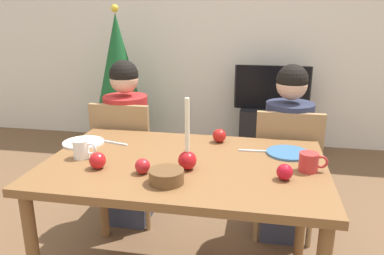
# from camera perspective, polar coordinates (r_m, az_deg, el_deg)

# --- Properties ---
(back_wall) EXTENTS (6.40, 0.10, 2.60)m
(back_wall) POSITION_cam_1_polar(r_m,az_deg,el_deg) (4.36, 6.12, 14.57)
(back_wall) COLOR silver
(back_wall) RESTS_ON ground
(dining_table) EXTENTS (1.40, 0.90, 0.75)m
(dining_table) POSITION_cam_1_polar(r_m,az_deg,el_deg) (1.95, -1.11, -7.41)
(dining_table) COLOR brown
(dining_table) RESTS_ON ground
(chair_left) EXTENTS (0.40, 0.40, 0.90)m
(chair_left) POSITION_cam_1_polar(r_m,az_deg,el_deg) (2.69, -9.83, -4.19)
(chair_left) COLOR #99754C
(chair_left) RESTS_ON ground
(chair_right) EXTENTS (0.40, 0.40, 0.90)m
(chair_right) POSITION_cam_1_polar(r_m,az_deg,el_deg) (2.54, 13.93, -5.78)
(chair_right) COLOR #99754C
(chair_right) RESTS_ON ground
(person_left_child) EXTENTS (0.30, 0.30, 1.17)m
(person_left_child) POSITION_cam_1_polar(r_m,az_deg,el_deg) (2.70, -9.65, -2.81)
(person_left_child) COLOR #33384C
(person_left_child) RESTS_ON ground
(person_right_child) EXTENTS (0.30, 0.30, 1.17)m
(person_right_child) POSITION_cam_1_polar(r_m,az_deg,el_deg) (2.55, 13.99, -4.31)
(person_right_child) COLOR #33384C
(person_right_child) RESTS_ON ground
(tv_stand) EXTENTS (0.64, 0.40, 0.48)m
(tv_stand) POSITION_cam_1_polar(r_m,az_deg,el_deg) (4.22, 11.57, -0.39)
(tv_stand) COLOR black
(tv_stand) RESTS_ON ground
(tv) EXTENTS (0.79, 0.05, 0.46)m
(tv) POSITION_cam_1_polar(r_m,az_deg,el_deg) (4.11, 11.95, 5.88)
(tv) COLOR black
(tv) RESTS_ON tv_stand
(christmas_tree) EXTENTS (0.63, 0.63, 1.55)m
(christmas_tree) POSITION_cam_1_polar(r_m,az_deg,el_deg) (4.18, -10.97, 7.45)
(christmas_tree) COLOR brown
(christmas_tree) RESTS_ON ground
(candle_centerpiece) EXTENTS (0.09, 0.09, 0.35)m
(candle_centerpiece) POSITION_cam_1_polar(r_m,az_deg,el_deg) (1.80, -0.71, -4.20)
(candle_centerpiece) COLOR red
(candle_centerpiece) RESTS_ON dining_table
(plate_left) EXTENTS (0.23, 0.23, 0.01)m
(plate_left) POSITION_cam_1_polar(r_m,az_deg,el_deg) (2.26, -15.99, -2.18)
(plate_left) COLOR white
(plate_left) RESTS_ON dining_table
(plate_right) EXTENTS (0.23, 0.23, 0.01)m
(plate_right) POSITION_cam_1_polar(r_m,az_deg,el_deg) (2.08, 14.25, -3.71)
(plate_right) COLOR teal
(plate_right) RESTS_ON dining_table
(mug_left) EXTENTS (0.13, 0.08, 0.10)m
(mug_left) POSITION_cam_1_polar(r_m,az_deg,el_deg) (2.03, -16.23, -3.12)
(mug_left) COLOR white
(mug_left) RESTS_ON dining_table
(mug_right) EXTENTS (0.13, 0.09, 0.09)m
(mug_right) POSITION_cam_1_polar(r_m,az_deg,el_deg) (1.87, 17.21, -4.98)
(mug_right) COLOR #B72D2D
(mug_right) RESTS_ON dining_table
(fork_left) EXTENTS (0.18, 0.06, 0.01)m
(fork_left) POSITION_cam_1_polar(r_m,az_deg,el_deg) (2.22, -11.63, -2.26)
(fork_left) COLOR silver
(fork_left) RESTS_ON dining_table
(fork_right) EXTENTS (0.18, 0.02, 0.01)m
(fork_right) POSITION_cam_1_polar(r_m,az_deg,el_deg) (2.08, 9.49, -3.48)
(fork_right) COLOR silver
(fork_right) RESTS_ON dining_table
(bowl_walnuts) EXTENTS (0.16, 0.16, 0.06)m
(bowl_walnuts) POSITION_cam_1_polar(r_m,az_deg,el_deg) (1.68, -3.86, -7.34)
(bowl_walnuts) COLOR brown
(bowl_walnuts) RESTS_ON dining_table
(apple_near_candle) EXTENTS (0.07, 0.07, 0.07)m
(apple_near_candle) POSITION_cam_1_polar(r_m,az_deg,el_deg) (1.78, -7.44, -5.76)
(apple_near_candle) COLOR #B41C23
(apple_near_candle) RESTS_ON dining_table
(apple_by_left_plate) EXTENTS (0.08, 0.08, 0.08)m
(apple_by_left_plate) POSITION_cam_1_polar(r_m,az_deg,el_deg) (1.88, -14.00, -4.83)
(apple_by_left_plate) COLOR red
(apple_by_left_plate) RESTS_ON dining_table
(apple_by_right_mug) EXTENTS (0.07, 0.07, 0.07)m
(apple_by_right_mug) POSITION_cam_1_polar(r_m,az_deg,el_deg) (1.75, 13.75, -6.52)
(apple_by_right_mug) COLOR red
(apple_by_right_mug) RESTS_ON dining_table
(apple_far_edge) EXTENTS (0.08, 0.08, 0.08)m
(apple_far_edge) POSITION_cam_1_polar(r_m,az_deg,el_deg) (2.19, 4.13, -1.22)
(apple_far_edge) COLOR #B11A17
(apple_far_edge) RESTS_ON dining_table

